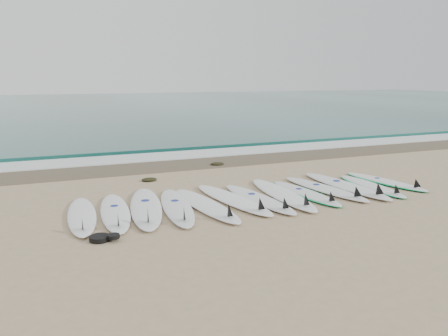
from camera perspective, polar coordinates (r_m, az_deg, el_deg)
name	(u,v)px	position (r m, az deg, el deg)	size (l,w,h in m)	color
ground	(255,198)	(9.34, 4.11, -3.97)	(120.00, 120.00, 0.00)	tan
ocean	(94,106)	(40.82, -16.61, 7.83)	(120.00, 55.00, 0.03)	#1A584F
wet_sand_band	(195,163)	(13.04, -3.85, 0.62)	(120.00, 1.80, 0.01)	brown
foam_band	(181,155)	(14.35, -5.61, 1.68)	(120.00, 1.40, 0.04)	silver
wave_crest	(169,147)	(15.77, -7.17, 2.68)	(120.00, 1.00, 0.10)	#1A584F
surfboard_0	(82,216)	(8.40, -18.08, -5.96)	(0.65, 2.48, 0.31)	white
surfboard_1	(115,212)	(8.44, -14.02, -5.62)	(0.75, 2.61, 0.33)	white
surfboard_2	(146,207)	(8.60, -10.15, -5.07)	(1.09, 2.96, 0.37)	white
surfboard_3	(177,207)	(8.56, -6.14, -5.06)	(0.93, 2.72, 0.34)	white
surfboard_4	(207,205)	(8.63, -2.23, -4.86)	(0.85, 2.75, 0.35)	white
surfboard_5	(234,199)	(9.01, 1.32, -4.12)	(1.01, 2.80, 0.35)	white
surfboard_6	(260,199)	(9.09, 4.71, -4.03)	(0.81, 2.63, 0.33)	white
surfboard_7	(283,194)	(9.48, 7.75, -3.41)	(0.75, 2.89, 0.37)	white
surfboard_8	(306,193)	(9.72, 10.67, -3.23)	(0.75, 2.42, 0.30)	white
surfboard_9	(326,189)	(10.13, 13.23, -2.65)	(0.95, 2.67, 0.33)	white
surfboard_10	(347,186)	(10.51, 15.77, -2.23)	(0.78, 2.93, 0.37)	white
surfboard_11	(372,186)	(10.74, 18.76, -2.23)	(0.67, 2.34, 0.29)	white
surfboard_12	(386,181)	(11.30, 20.42, -1.66)	(0.96, 2.40, 0.30)	white
seaweed_near	(149,179)	(10.98, -9.74, -1.49)	(0.39, 0.30, 0.07)	black
seaweed_far	(217,164)	(12.77, -0.89, 0.56)	(0.41, 0.32, 0.08)	black
leash_coil	(103,238)	(7.22, -15.56, -8.78)	(0.46, 0.36, 0.11)	black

